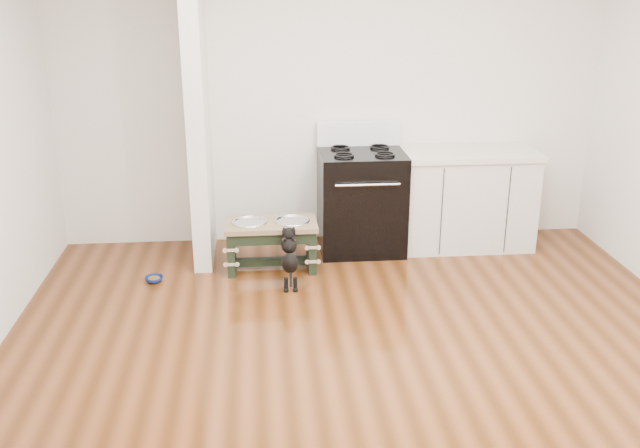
% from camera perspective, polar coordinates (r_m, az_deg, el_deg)
% --- Properties ---
extents(ground, '(5.00, 5.00, 0.00)m').
position_cam_1_polar(ground, '(4.72, 3.95, -11.67)').
color(ground, '#45230C').
rests_on(ground, ground).
extents(room_shell, '(5.00, 5.00, 5.00)m').
position_cam_1_polar(room_shell, '(4.12, 4.47, 7.95)').
color(room_shell, silver).
rests_on(room_shell, ground).
extents(partition_wall, '(0.15, 0.80, 2.70)m').
position_cam_1_polar(partition_wall, '(6.20, -9.76, 9.14)').
color(partition_wall, silver).
rests_on(partition_wall, ground).
extents(oven_range, '(0.76, 0.69, 1.14)m').
position_cam_1_polar(oven_range, '(6.51, 3.32, 1.98)').
color(oven_range, black).
rests_on(oven_range, ground).
extents(cabinet_run, '(1.24, 0.64, 0.91)m').
position_cam_1_polar(cabinet_run, '(6.75, 11.56, 2.01)').
color(cabinet_run, silver).
rests_on(cabinet_run, ground).
extents(dog_feeder, '(0.78, 0.42, 0.45)m').
position_cam_1_polar(dog_feeder, '(6.11, -3.92, -0.95)').
color(dog_feeder, black).
rests_on(dog_feeder, ground).
extents(puppy, '(0.14, 0.40, 0.48)m').
position_cam_1_polar(puppy, '(5.80, -2.45, -2.57)').
color(puppy, black).
rests_on(puppy, ground).
extents(floor_bowl, '(0.16, 0.16, 0.05)m').
position_cam_1_polar(floor_bowl, '(6.11, -13.14, -4.33)').
color(floor_bowl, navy).
rests_on(floor_bowl, ground).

